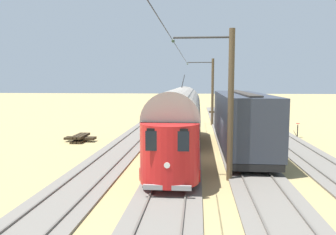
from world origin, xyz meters
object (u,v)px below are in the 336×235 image
at_px(catenary_pole_foreground, 212,91).
at_px(catenary_pole_mid_near, 229,102).
at_px(boxcar_adjacent, 241,119).
at_px(spare_tie_stack, 80,138).
at_px(vintage_streetcar, 180,119).
at_px(switch_stand, 297,130).

bearing_deg(catenary_pole_foreground, catenary_pole_mid_near, 90.00).
relative_size(boxcar_adjacent, spare_tie_stack, 5.61).
bearing_deg(catenary_pole_mid_near, boxcar_adjacent, -101.58).
bearing_deg(vintage_streetcar, catenary_pole_foreground, -100.28).
height_order(vintage_streetcar, catenary_pole_mid_near, catenary_pole_mid_near).
height_order(vintage_streetcar, switch_stand, vintage_streetcar).
xyz_separation_m(boxcar_adjacent, catenary_pole_foreground, (1.44, -13.51, 1.59)).
distance_m(vintage_streetcar, switch_stand, 11.90).
distance_m(vintage_streetcar, catenary_pole_mid_near, 6.70).
xyz_separation_m(boxcar_adjacent, switch_stand, (-5.47, -5.83, -1.46)).
xyz_separation_m(catenary_pole_mid_near, spare_tie_stack, (10.73, -9.50, -3.48)).
bearing_deg(spare_tie_stack, boxcar_adjacent, 168.61).
relative_size(catenary_pole_foreground, switch_stand, 5.81).
distance_m(catenary_pole_foreground, spare_tie_stack, 15.80).
xyz_separation_m(catenary_pole_foreground, spare_tie_stack, (10.73, 11.06, -3.48)).
height_order(catenary_pole_mid_near, spare_tie_stack, catenary_pole_mid_near).
bearing_deg(vintage_streetcar, spare_tie_stack, -23.60).
height_order(vintage_streetcar, boxcar_adjacent, vintage_streetcar).
xyz_separation_m(catenary_pole_foreground, switch_stand, (-6.92, 7.68, -3.05)).
relative_size(catenary_pole_foreground, catenary_pole_mid_near, 1.00).
height_order(vintage_streetcar, spare_tie_stack, vintage_streetcar).
relative_size(boxcar_adjacent, switch_stand, 10.90).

